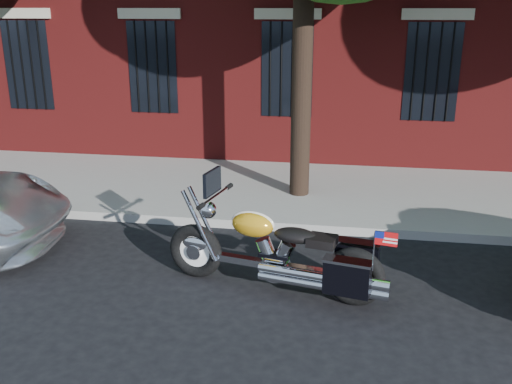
# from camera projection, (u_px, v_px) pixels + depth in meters

# --- Properties ---
(ground) EXTENTS (120.00, 120.00, 0.00)m
(ground) POSITION_uv_depth(u_px,v_px,m) (246.00, 264.00, 8.13)
(ground) COLOR black
(ground) RESTS_ON ground
(curb) EXTENTS (40.00, 0.16, 0.15)m
(curb) POSITION_uv_depth(u_px,v_px,m) (260.00, 224.00, 9.40)
(curb) COLOR gray
(curb) RESTS_ON ground
(sidewalk) EXTENTS (40.00, 3.60, 0.15)m
(sidewalk) POSITION_uv_depth(u_px,v_px,m) (275.00, 190.00, 11.16)
(sidewalk) COLOR gray
(sidewalk) RESTS_ON ground
(motorcycle) EXTENTS (2.92, 1.25, 1.53)m
(motorcycle) POSITION_uv_depth(u_px,v_px,m) (282.00, 256.00, 7.17)
(motorcycle) COLOR black
(motorcycle) RESTS_ON ground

